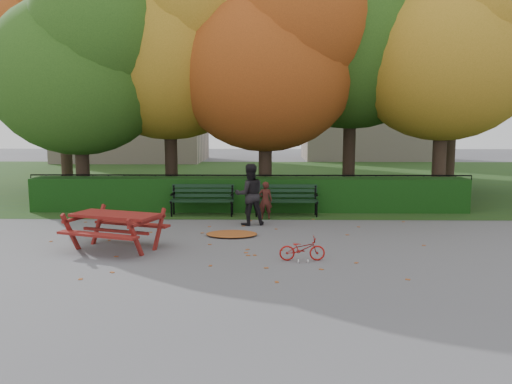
{
  "coord_description": "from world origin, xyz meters",
  "views": [
    {
      "loc": [
        0.49,
        -10.42,
        2.56
      ],
      "look_at": [
        0.28,
        1.28,
        1.0
      ],
      "focal_mm": 35.0,
      "sensor_mm": 36.0,
      "label": 1
    }
  ],
  "objects_px": {
    "tree_a": "(85,63)",
    "adult": "(250,194)",
    "tree_d": "(365,24)",
    "tree_e": "(458,44)",
    "tree_g": "(466,53)",
    "bench_left": "(203,197)",
    "child": "(265,200)",
    "bicycle": "(302,249)",
    "bench_right": "(286,198)",
    "tree_b": "(178,40)",
    "tree_f": "(68,44)",
    "tree_c": "(276,54)",
    "picnic_table": "(115,222)"
  },
  "relations": [
    {
      "from": "tree_a",
      "to": "adult",
      "type": "distance_m",
      "value": 7.23
    },
    {
      "from": "tree_b",
      "to": "picnic_table",
      "type": "distance_m",
      "value": 8.57
    },
    {
      "from": "tree_c",
      "to": "bench_left",
      "type": "height_order",
      "value": "tree_c"
    },
    {
      "from": "tree_b",
      "to": "bicycle",
      "type": "relative_size",
      "value": 10.07
    },
    {
      "from": "tree_a",
      "to": "bench_left",
      "type": "height_order",
      "value": "tree_a"
    },
    {
      "from": "tree_a",
      "to": "bench_right",
      "type": "relative_size",
      "value": 4.16
    },
    {
      "from": "tree_f",
      "to": "adult",
      "type": "xyz_separation_m",
      "value": [
        7.23,
        -6.91,
        -4.9
      ]
    },
    {
      "from": "tree_g",
      "to": "bench_left",
      "type": "bearing_deg",
      "value": -147.83
    },
    {
      "from": "tree_e",
      "to": "bench_left",
      "type": "height_order",
      "value": "tree_e"
    },
    {
      "from": "bench_right",
      "to": "bicycle",
      "type": "relative_size",
      "value": 2.06
    },
    {
      "from": "tree_c",
      "to": "tree_g",
      "type": "relative_size",
      "value": 0.94
    },
    {
      "from": "tree_b",
      "to": "tree_f",
      "type": "xyz_separation_m",
      "value": [
        -4.69,
        2.49,
        0.29
      ]
    },
    {
      "from": "bicycle",
      "to": "bench_right",
      "type": "bearing_deg",
      "value": -0.9
    },
    {
      "from": "tree_g",
      "to": "bicycle",
      "type": "bearing_deg",
      "value": -123.21
    },
    {
      "from": "tree_a",
      "to": "tree_f",
      "type": "relative_size",
      "value": 0.81
    },
    {
      "from": "tree_c",
      "to": "tree_f",
      "type": "distance_m",
      "value": 8.66
    },
    {
      "from": "tree_a",
      "to": "picnic_table",
      "type": "bearing_deg",
      "value": -66.42
    },
    {
      "from": "tree_a",
      "to": "tree_d",
      "type": "bearing_deg",
      "value": 10.33
    },
    {
      "from": "child",
      "to": "tree_e",
      "type": "bearing_deg",
      "value": -158.02
    },
    {
      "from": "tree_e",
      "to": "tree_f",
      "type": "xyz_separation_m",
      "value": [
        -13.66,
        3.47,
        0.61
      ]
    },
    {
      "from": "tree_d",
      "to": "bicycle",
      "type": "xyz_separation_m",
      "value": [
        -2.67,
        -8.36,
        -5.75
      ]
    },
    {
      "from": "tree_g",
      "to": "tree_f",
      "type": "bearing_deg",
      "value": -178.06
    },
    {
      "from": "tree_a",
      "to": "tree_f",
      "type": "height_order",
      "value": "tree_f"
    },
    {
      "from": "tree_d",
      "to": "tree_e",
      "type": "height_order",
      "value": "tree_d"
    },
    {
      "from": "bench_right",
      "to": "adult",
      "type": "xyz_separation_m",
      "value": [
        -1.01,
        -1.37,
        0.28
      ]
    },
    {
      "from": "tree_d",
      "to": "adult",
      "type": "height_order",
      "value": "tree_d"
    },
    {
      "from": "bench_left",
      "to": "picnic_table",
      "type": "height_order",
      "value": "bench_left"
    },
    {
      "from": "bicycle",
      "to": "tree_a",
      "type": "bearing_deg",
      "value": 41.5
    },
    {
      "from": "tree_e",
      "to": "bench_right",
      "type": "distance_m",
      "value": 7.38
    },
    {
      "from": "tree_d",
      "to": "bench_right",
      "type": "distance_m",
      "value": 7.07
    },
    {
      "from": "tree_c",
      "to": "tree_d",
      "type": "distance_m",
      "value": 3.5
    },
    {
      "from": "picnic_table",
      "to": "child",
      "type": "xyz_separation_m",
      "value": [
        3.11,
        3.47,
        -0.07
      ]
    },
    {
      "from": "tree_g",
      "to": "bench_right",
      "type": "relative_size",
      "value": 4.75
    },
    {
      "from": "tree_e",
      "to": "picnic_table",
      "type": "height_order",
      "value": "tree_e"
    },
    {
      "from": "tree_c",
      "to": "tree_b",
      "type": "bearing_deg",
      "value": 166.55
    },
    {
      "from": "picnic_table",
      "to": "bicycle",
      "type": "relative_size",
      "value": 2.46
    },
    {
      "from": "tree_c",
      "to": "picnic_table",
      "type": "relative_size",
      "value": 3.73
    },
    {
      "from": "tree_g",
      "to": "bench_right",
      "type": "xyz_separation_m",
      "value": [
        -7.23,
        -6.06,
        -4.85
      ]
    },
    {
      "from": "tree_b",
      "to": "tree_g",
      "type": "height_order",
      "value": "tree_b"
    },
    {
      "from": "picnic_table",
      "to": "tree_d",
      "type": "bearing_deg",
      "value": 68.44
    },
    {
      "from": "bench_left",
      "to": "picnic_table",
      "type": "xyz_separation_m",
      "value": [
        -1.3,
        -4.04,
        0.07
      ]
    },
    {
      "from": "tree_c",
      "to": "tree_g",
      "type": "bearing_deg",
      "value": 26.87
    },
    {
      "from": "tree_e",
      "to": "adult",
      "type": "xyz_separation_m",
      "value": [
        -6.43,
        -3.44,
        -4.29
      ]
    },
    {
      "from": "tree_e",
      "to": "child",
      "type": "xyz_separation_m",
      "value": [
        -6.02,
        -2.64,
        -4.56
      ]
    },
    {
      "from": "bicycle",
      "to": "tree_g",
      "type": "bearing_deg",
      "value": -35.35
    },
    {
      "from": "tree_e",
      "to": "tree_g",
      "type": "distance_m",
      "value": 4.39
    },
    {
      "from": "tree_a",
      "to": "bench_right",
      "type": "xyz_separation_m",
      "value": [
        6.29,
        -1.88,
        -4.0
      ]
    },
    {
      "from": "tree_g",
      "to": "child",
      "type": "xyz_separation_m",
      "value": [
        -7.83,
        -6.64,
        -4.85
      ]
    },
    {
      "from": "tree_e",
      "to": "tree_d",
      "type": "bearing_deg",
      "value": 151.09
    },
    {
      "from": "tree_e",
      "to": "tree_g",
      "type": "xyz_separation_m",
      "value": [
        1.81,
        3.99,
        0.29
      ]
    }
  ]
}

